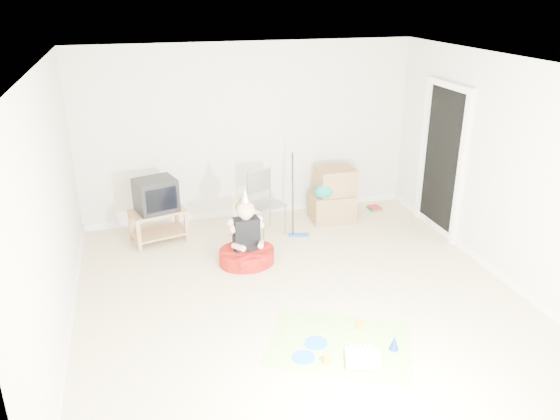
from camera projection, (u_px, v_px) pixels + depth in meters
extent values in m
plane|color=beige|center=(297.00, 293.00, 6.33)|extent=(5.00, 5.00, 0.00)
cube|color=black|center=(443.00, 162.00, 7.62)|extent=(0.02, 0.90, 2.05)
cube|color=#956A43|center=(157.00, 211.00, 7.48)|extent=(0.82, 0.62, 0.03)
cube|color=#956A43|center=(159.00, 233.00, 7.61)|extent=(0.82, 0.62, 0.03)
cube|color=#956A43|center=(139.00, 236.00, 7.25)|extent=(0.06, 0.06, 0.46)
cube|color=#956A43|center=(186.00, 226.00, 7.56)|extent=(0.06, 0.06, 0.46)
cube|color=#956A43|center=(131.00, 225.00, 7.57)|extent=(0.06, 0.06, 0.46)
cube|color=#956A43|center=(177.00, 216.00, 7.88)|extent=(0.06, 0.06, 0.46)
cube|color=black|center=(156.00, 195.00, 7.39)|extent=(0.63, 0.57, 0.45)
cube|color=gray|center=(267.00, 204.00, 7.70)|extent=(0.54, 0.53, 0.03)
cylinder|color=gray|center=(256.00, 206.00, 7.59)|extent=(0.02, 0.02, 0.93)
cylinder|color=gray|center=(278.00, 200.00, 7.80)|extent=(0.02, 0.02, 0.93)
cube|color=olive|center=(332.00, 207.00, 8.27)|extent=(0.66, 0.51, 0.41)
cube|color=olive|center=(336.00, 181.00, 8.15)|extent=(0.55, 0.44, 0.39)
ellipsoid|color=#0B7C75|center=(324.00, 191.00, 7.98)|extent=(0.28, 0.19, 0.22)
cube|color=#2451B5|center=(299.00, 235.00, 7.78)|extent=(0.30, 0.17, 0.03)
cylinder|color=black|center=(299.00, 198.00, 7.56)|extent=(0.11, 0.38, 1.12)
cube|color=#26742F|center=(375.00, 209.00, 8.71)|extent=(0.17, 0.23, 0.03)
cube|color=#A42330|center=(375.00, 207.00, 8.70)|extent=(0.18, 0.23, 0.02)
cylinder|color=#9A130E|center=(247.00, 256.00, 6.99)|extent=(0.76, 0.76, 0.19)
cube|color=black|center=(246.00, 234.00, 6.87)|extent=(0.34, 0.21, 0.43)
sphere|color=#D9A890|center=(246.00, 210.00, 6.74)|extent=(0.24, 0.24, 0.23)
cone|color=white|center=(245.00, 195.00, 6.67)|extent=(0.12, 0.12, 0.17)
cube|color=#F83498|center=(341.00, 344.00, 5.43)|extent=(1.70, 1.54, 0.01)
cube|color=white|center=(363.00, 359.00, 5.14)|extent=(0.39, 0.35, 0.09)
cube|color=green|center=(362.00, 362.00, 5.16)|extent=(0.39, 0.35, 0.01)
cylinder|color=beige|center=(351.00, 355.00, 5.07)|extent=(0.01, 0.01, 0.07)
cylinder|color=beige|center=(356.00, 355.00, 5.07)|extent=(0.01, 0.01, 0.07)
cylinder|color=beige|center=(361.00, 356.00, 5.07)|extent=(0.01, 0.01, 0.07)
cylinder|color=beige|center=(366.00, 356.00, 5.06)|extent=(0.01, 0.01, 0.07)
cylinder|color=beige|center=(371.00, 356.00, 5.06)|extent=(0.01, 0.01, 0.07)
cylinder|color=beige|center=(376.00, 356.00, 5.06)|extent=(0.01, 0.01, 0.07)
cylinder|color=beige|center=(351.00, 348.00, 5.17)|extent=(0.01, 0.01, 0.07)
cylinder|color=beige|center=(355.00, 349.00, 5.16)|extent=(0.01, 0.01, 0.07)
cylinder|color=beige|center=(360.00, 349.00, 5.16)|extent=(0.01, 0.01, 0.07)
cylinder|color=beige|center=(365.00, 349.00, 5.16)|extent=(0.01, 0.01, 0.07)
cylinder|color=beige|center=(370.00, 349.00, 5.16)|extent=(0.01, 0.01, 0.07)
cylinder|color=blue|center=(316.00, 343.00, 5.43)|extent=(0.32, 0.32, 0.01)
cylinder|color=blue|center=(304.00, 357.00, 5.22)|extent=(0.27, 0.27, 0.01)
cylinder|color=orange|center=(359.00, 325.00, 5.66)|extent=(0.10, 0.10, 0.08)
cylinder|color=orange|center=(327.00, 359.00, 5.14)|extent=(0.11, 0.11, 0.09)
cone|color=#1831AD|center=(394.00, 343.00, 5.32)|extent=(0.14, 0.14, 0.15)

